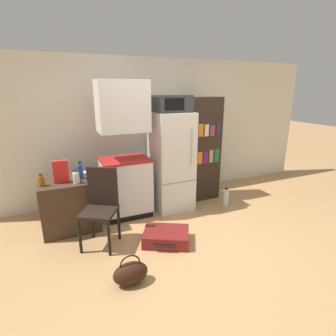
# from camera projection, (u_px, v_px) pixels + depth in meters

# --- Properties ---
(ground_plane) EXTENTS (24.00, 24.00, 0.00)m
(ground_plane) POSITION_uv_depth(u_px,v_px,m) (203.00, 249.00, 3.27)
(ground_plane) COLOR tan
(wall_back) EXTENTS (6.40, 0.10, 2.42)m
(wall_back) POSITION_uv_depth(u_px,v_px,m) (158.00, 129.00, 4.75)
(wall_back) COLOR silver
(wall_back) RESTS_ON ground_plane
(side_table) EXTENTS (0.75, 0.69, 0.72)m
(side_table) POSITION_uv_depth(u_px,v_px,m) (70.00, 203.00, 3.71)
(side_table) COLOR #422D1E
(side_table) RESTS_ON ground_plane
(kitchen_hutch) EXTENTS (0.72, 0.56, 2.04)m
(kitchen_hutch) POSITION_uv_depth(u_px,v_px,m) (125.00, 156.00, 3.93)
(kitchen_hutch) COLOR white
(kitchen_hutch) RESTS_ON ground_plane
(refrigerator) EXTENTS (0.59, 0.66, 1.57)m
(refrigerator) POSITION_uv_depth(u_px,v_px,m) (171.00, 162.00, 4.22)
(refrigerator) COLOR silver
(refrigerator) RESTS_ON ground_plane
(microwave) EXTENTS (0.53, 0.44, 0.25)m
(microwave) POSITION_uv_depth(u_px,v_px,m) (172.00, 103.00, 3.96)
(microwave) COLOR #333333
(microwave) RESTS_ON refrigerator
(bookshelf) EXTENTS (0.53, 0.34, 1.78)m
(bookshelf) POSITION_uv_depth(u_px,v_px,m) (203.00, 149.00, 4.58)
(bookshelf) COLOR #2D2319
(bookshelf) RESTS_ON ground_plane
(bottle_amber_beer) EXTENTS (0.08, 0.08, 0.16)m
(bottle_amber_beer) POSITION_uv_depth(u_px,v_px,m) (41.00, 181.00, 3.34)
(bottle_amber_beer) COLOR brown
(bottle_amber_beer) RESTS_ON side_table
(bottle_blue_soda) EXTENTS (0.08, 0.08, 0.25)m
(bottle_blue_soda) POSITION_uv_depth(u_px,v_px,m) (80.00, 171.00, 3.60)
(bottle_blue_soda) COLOR #1E47A3
(bottle_blue_soda) RESTS_ON side_table
(bottle_clear_short) EXTENTS (0.09, 0.09, 0.18)m
(bottle_clear_short) POSITION_uv_depth(u_px,v_px,m) (76.00, 178.00, 3.42)
(bottle_clear_short) COLOR silver
(bottle_clear_short) RESTS_ON side_table
(bowl) EXTENTS (0.13, 0.13, 0.04)m
(bowl) POSITION_uv_depth(u_px,v_px,m) (82.00, 173.00, 3.79)
(bowl) COLOR silver
(bowl) RESTS_ON side_table
(cereal_box) EXTENTS (0.19, 0.07, 0.30)m
(cereal_box) POSITION_uv_depth(u_px,v_px,m) (61.00, 172.00, 3.44)
(cereal_box) COLOR red
(cereal_box) RESTS_ON side_table
(chair) EXTENTS (0.55, 0.55, 0.99)m
(chair) POSITION_uv_depth(u_px,v_px,m) (101.00, 201.00, 3.26)
(chair) COLOR black
(chair) RESTS_ON ground_plane
(suitcase_large_flat) EXTENTS (0.70, 0.64, 0.16)m
(suitcase_large_flat) POSITION_uv_depth(u_px,v_px,m) (166.00, 237.00, 3.38)
(suitcase_large_flat) COLOR maroon
(suitcase_large_flat) RESTS_ON ground_plane
(handbag) EXTENTS (0.36, 0.20, 0.33)m
(handbag) POSITION_uv_depth(u_px,v_px,m) (131.00, 273.00, 2.65)
(handbag) COLOR #33190F
(handbag) RESTS_ON ground_plane
(water_bottle_front) EXTENTS (0.10, 0.10, 0.31)m
(water_bottle_front) POSITION_uv_depth(u_px,v_px,m) (226.00, 198.00, 4.45)
(water_bottle_front) COLOR silver
(water_bottle_front) RESTS_ON ground_plane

